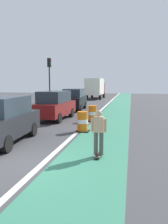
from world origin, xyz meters
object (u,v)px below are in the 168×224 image
at_px(skateboarder_on_lane, 99,132).
at_px(parked_suv_nearest, 3,120).
at_px(pedestrian_crossing, 57,98).
at_px(parked_suv_third, 74,99).
at_px(traffic_barrel_front, 83,122).
at_px(delivery_truck_down_block, 96,87).
at_px(traffic_light_corner, 49,74).
at_px(traffic_barrel_mid, 93,114).
at_px(parked_suv_second, 54,105).
at_px(pedestrian_waiting, 62,98).

relative_size(skateboarder_on_lane, parked_suv_nearest, 0.36).
bearing_deg(pedestrian_crossing, parked_suv_third, -54.03).
distance_m(traffic_barrel_front, delivery_truck_down_block, 26.05).
bearing_deg(delivery_truck_down_block, traffic_light_corner, -99.97).
height_order(parked_suv_nearest, delivery_truck_down_block, delivery_truck_down_block).
xyz_separation_m(parked_suv_third, traffic_light_corner, (-2.89, 1.27, 2.47)).
distance_m(parked_suv_nearest, traffic_barrel_front, 4.27).
height_order(parked_suv_third, pedestrian_crossing, parked_suv_third).
relative_size(traffic_barrel_front, traffic_light_corner, 0.21).
relative_size(skateboarder_on_lane, parked_suv_third, 0.36).
bearing_deg(traffic_barrel_mid, pedestrian_crossing, 119.15).
bearing_deg(skateboarder_on_lane, parked_suv_second, 118.29).
xyz_separation_m(parked_suv_nearest, traffic_barrel_front, (2.97, 3.03, -0.50)).
xyz_separation_m(traffic_barrel_front, pedestrian_waiting, (-5.18, 13.67, 0.33)).
bearing_deg(parked_suv_nearest, skateboarder_on_lane, -15.12).
bearing_deg(parked_suv_third, pedestrian_waiting, 121.10).
distance_m(traffic_barrel_mid, traffic_light_corner, 10.02).
bearing_deg(parked_suv_second, traffic_barrel_front, -52.86).
bearing_deg(traffic_barrel_front, pedestrian_crossing, 112.86).
bearing_deg(traffic_light_corner, parked_suv_second, -68.36).
relative_size(parked_suv_second, traffic_barrel_mid, 4.30).
height_order(skateboarder_on_lane, traffic_barrel_mid, skateboarder_on_lane).
bearing_deg(pedestrian_crossing, traffic_barrel_front, -67.14).
bearing_deg(traffic_barrel_mid, pedestrian_waiting, 116.81).
height_order(parked_suv_third, traffic_barrel_mid, parked_suv_third).
height_order(skateboarder_on_lane, parked_suv_second, parked_suv_second).
xyz_separation_m(parked_suv_second, traffic_light_corner, (-2.92, 7.35, 2.47)).
height_order(traffic_light_corner, pedestrian_waiting, traffic_light_corner).
relative_size(parked_suv_second, parked_suv_third, 1.00).
bearing_deg(delivery_truck_down_block, parked_suv_second, -89.16).
distance_m(skateboarder_on_lane, parked_suv_third, 14.68).
relative_size(parked_suv_nearest, traffic_barrel_front, 4.30).
relative_size(traffic_barrel_mid, traffic_light_corner, 0.21).
xyz_separation_m(traffic_barrel_mid, delivery_truck_down_block, (-3.15, 22.40, 1.31)).
bearing_deg(parked_suv_second, skateboarder_on_lane, -61.71).
distance_m(parked_suv_nearest, traffic_light_corner, 14.58).
xyz_separation_m(parked_suv_third, pedestrian_waiting, (-2.33, 3.86, -0.17)).
distance_m(parked_suv_nearest, delivery_truck_down_block, 28.87).
relative_size(delivery_truck_down_block, pedestrian_waiting, 4.72).
bearing_deg(pedestrian_crossing, pedestrian_waiting, -26.72).
relative_size(parked_suv_second, pedestrian_crossing, 2.91).
height_order(parked_suv_second, traffic_barrel_front, parked_suv_second).
height_order(traffic_barrel_mid, pedestrian_waiting, pedestrian_waiting).
bearing_deg(traffic_barrel_front, traffic_barrel_mid, 89.94).
xyz_separation_m(traffic_barrel_front, delivery_truck_down_block, (-3.15, 25.82, 1.31)).
relative_size(parked_suv_third, traffic_barrel_mid, 4.29).
xyz_separation_m(parked_suv_second, parked_suv_third, (-0.02, 6.08, 0.00)).
bearing_deg(parked_suv_third, traffic_barrel_front, -73.82).
distance_m(skateboarder_on_lane, parked_suv_nearest, 4.59).
xyz_separation_m(parked_suv_second, traffic_barrel_mid, (2.83, -0.30, -0.50)).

